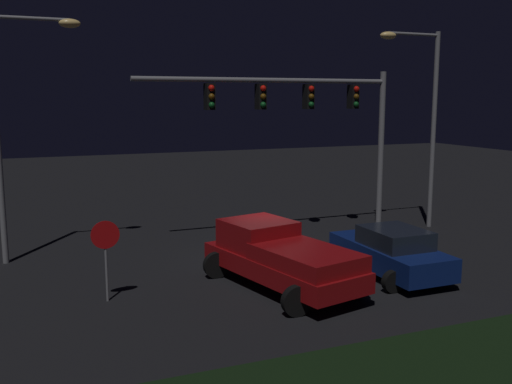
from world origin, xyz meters
name	(u,v)px	position (x,y,z in m)	size (l,w,h in m)	color
ground_plane	(269,264)	(0.00, 0.00, 0.00)	(80.00, 80.00, 0.00)	black
pickup_truck	(278,253)	(-0.71, -2.26, 1.00)	(3.66, 5.71, 1.80)	maroon
car_sedan	(391,252)	(3.00, -2.55, 0.74)	(2.50, 4.41, 1.51)	navy
traffic_signal_gantry	(309,109)	(3.03, 3.05, 5.03)	(10.32, 0.56, 6.50)	slate
street_lamp_left	(15,108)	(-7.49, 3.49, 5.14)	(2.87, 0.44, 8.12)	slate
street_lamp_right	(423,105)	(8.07, 2.60, 5.14)	(2.88, 0.44, 8.12)	slate
stop_sign	(106,245)	(-5.50, -1.60, 1.56)	(0.76, 0.08, 2.23)	slate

